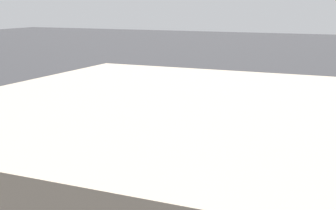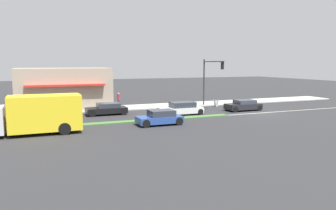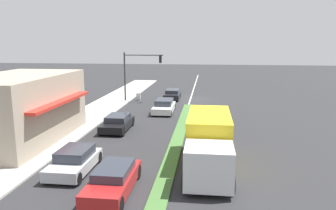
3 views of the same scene
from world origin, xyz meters
The scene contains 15 objects.
ground_plane centered at (0.00, 18.00, 0.00)m, with size 160.00×160.00×0.00m, color #2B2B2D.
sidewalk_right centered at (9.00, 18.50, 0.06)m, with size 4.00×73.00×0.12m, color #B2AFA8.
median_strip centered at (0.00, 27.00, 0.05)m, with size 0.90×46.00×0.10m, color #477538.
lane_marking_center centered at (0.00, 0.00, 0.00)m, with size 0.16×60.00×0.01m, color beige.
building_corner_store centered at (10.97, 18.62, 2.40)m, with size 6.36×10.20×4.57m.
traffic_signal_main centered at (6.12, 2.39, 3.90)m, with size 4.59×0.34×5.60m.
pedestrian centered at (10.19, 12.46, 0.97)m, with size 0.34×0.34×1.63m.
warning_aframe_sign centered at (6.17, 1.44, 0.43)m, with size 0.45×0.53×0.84m.
delivery_truck centered at (-2.20, 21.92, 1.47)m, with size 2.44×7.50×2.87m.
suv_black centered at (5.00, 14.95, 0.59)m, with size 1.92×4.08×1.19m.
coupe_blue centered at (-2.20, 11.88, 0.61)m, with size 1.90×3.82×1.26m.
hatchback_red centered at (2.20, 25.67, 0.62)m, with size 1.78×4.46×1.25m.
sedan_silver centered at (5.00, 23.48, 0.61)m, with size 1.87×3.95×1.27m.
sedan_dark centered at (2.20, 0.28, 0.58)m, with size 1.81×3.96×1.19m.
van_white centered at (2.20, 7.89, 0.62)m, with size 1.90×4.46×1.29m.
Camera 3 is at (-2.06, 39.52, 6.95)m, focal length 35.00 mm.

